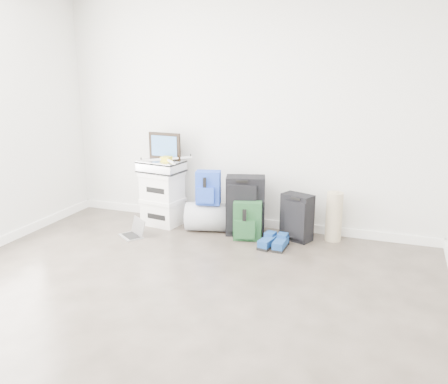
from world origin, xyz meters
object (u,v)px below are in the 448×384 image
at_px(briefcase, 161,166).
at_px(carry_on, 297,217).
at_px(large_suitcase, 245,206).
at_px(laptop, 134,232).
at_px(boxes_stack, 163,198).
at_px(duffel_bag, 209,217).

xyz_separation_m(briefcase, carry_on, (1.64, 0.01, -0.46)).
distance_m(large_suitcase, laptop, 1.30).
relative_size(boxes_stack, briefcase, 1.32).
relative_size(boxes_stack, carry_on, 1.24).
bearing_deg(boxes_stack, briefcase, 8.68).
bearing_deg(boxes_stack, large_suitcase, 8.87).
bearing_deg(laptop, briefcase, 112.75).
relative_size(boxes_stack, large_suitcase, 0.96).
relative_size(large_suitcase, laptop, 1.96).
xyz_separation_m(briefcase, large_suitcase, (1.04, 0.00, -0.38)).
bearing_deg(carry_on, laptop, -141.97).
bearing_deg(carry_on, duffel_bag, -155.91).
xyz_separation_m(large_suitcase, laptop, (-1.16, -0.51, -0.29)).
bearing_deg(large_suitcase, carry_on, -15.49).
height_order(carry_on, laptop, carry_on).
xyz_separation_m(briefcase, duffel_bag, (0.62, -0.03, -0.55)).
bearing_deg(laptop, carry_on, 51.67).
xyz_separation_m(boxes_stack, briefcase, (0.00, 0.00, 0.39)).
distance_m(boxes_stack, large_suitcase, 1.04).
relative_size(briefcase, large_suitcase, 0.73).
bearing_deg(large_suitcase, duffel_bag, 169.20).
distance_m(boxes_stack, carry_on, 1.64).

